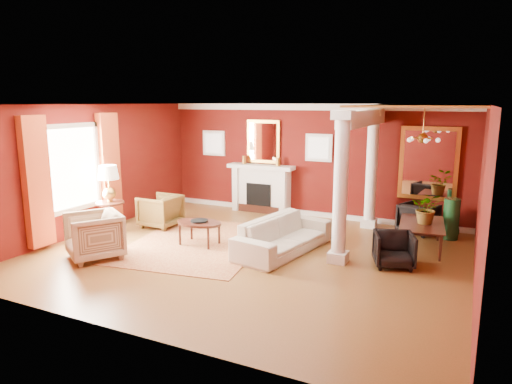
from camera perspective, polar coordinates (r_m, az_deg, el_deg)
The scene contains 27 objects.
ground at distance 9.08m, azimuth -0.81°, elevation -7.74°, with size 8.00×8.00×0.00m, color brown.
room_shell at distance 8.64m, azimuth -0.85°, elevation 5.03°, with size 8.04×7.04×2.92m.
fireplace at distance 12.35m, azimuth 0.64°, elevation 0.46°, with size 1.85×0.42×1.29m.
overmantel_mirror at distance 12.31m, azimuth 0.93°, elevation 6.32°, with size 0.95×0.07×1.15m.
flank_window_left at distance 13.05m, azimuth -5.28°, elevation 6.11°, with size 0.70×0.07×0.70m.
flank_window_right at distance 11.76m, azimuth 7.85°, elevation 5.50°, with size 0.70×0.07×0.70m.
left_window at distance 10.59m, azimuth -21.60°, elevation 2.14°, with size 0.21×2.55×2.60m.
column_front at distance 8.40m, azimuth 10.53°, elevation 0.59°, with size 0.36×0.36×2.80m.
column_back at distance 11.00m, azimuth 14.26°, elevation 2.91°, with size 0.36×0.36×2.80m.
header_beam at distance 9.82m, azimuth 13.28°, elevation 9.00°, with size 0.30×3.20×0.32m, color white.
amber_ceiling at distance 9.48m, azimuth 20.04°, elevation 10.08°, with size 2.30×3.40×0.04m, color gold.
dining_mirror at distance 11.26m, azimuth 20.75°, elevation 3.35°, with size 1.30×0.07×1.70m.
chandelier at distance 9.55m, azimuth 20.12°, elevation 6.33°, with size 0.60×0.62×0.75m.
crown_trim at distance 11.78m, azimuth 6.80°, elevation 10.51°, with size 8.00×0.08×0.16m, color white.
base_trim at distance 12.13m, azimuth 6.50°, elevation -2.64°, with size 8.00×0.08×0.12m, color white.
rug at distance 9.81m, azimuth -7.13°, elevation -6.32°, with size 2.69×3.59×0.01m, color maroon.
sofa at distance 9.09m, azimuth 3.48°, elevation -4.70°, with size 2.35×0.69×0.92m, color beige.
armchair_leopard at distance 11.12m, azimuth -11.88°, elevation -2.14°, with size 0.83×0.78×0.86m, color black.
armchair_stripe at distance 9.23m, azimuth -19.59°, elevation -4.91°, with size 0.95×0.89×0.98m, color tan.
coffee_table at distance 9.58m, azimuth -7.10°, elevation -3.97°, with size 0.99×0.99×0.50m.
coffee_book at distance 9.56m, azimuth -7.45°, elevation -2.99°, with size 0.17×0.02×0.24m, color black.
side_table at distance 10.75m, azimuth -17.90°, elevation 0.54°, with size 0.63×0.63×1.56m.
dining_table at distance 9.87m, azimuth 20.17°, elevation -4.32°, with size 1.52×0.53×0.85m, color black.
dining_chair_near at distance 8.68m, azimuth 16.86°, elevation -6.70°, with size 0.68×0.64×0.70m, color black.
dining_chair_far at distance 11.03m, azimuth 19.64°, elevation -2.93°, with size 0.73×0.69×0.76m, color black.
green_urn at distance 10.81m, azimuth 23.16°, elevation -3.59°, with size 0.38×0.38×0.91m.
potted_plant at distance 9.70m, azimuth 20.71°, elevation -0.51°, with size 0.58×0.64×0.50m, color #26591E.
Camera 1 is at (3.83, -7.68, 2.94)m, focal length 32.00 mm.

